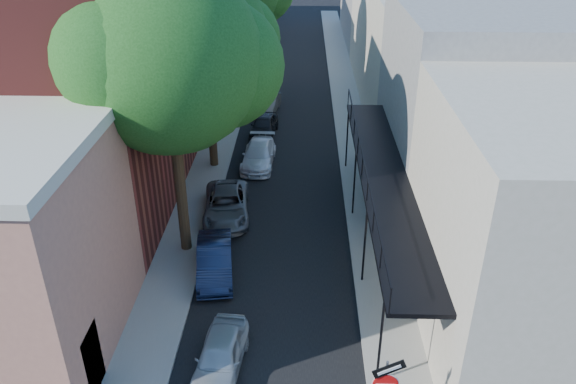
# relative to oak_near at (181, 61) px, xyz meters

# --- Properties ---
(road_surface) EXTENTS (6.00, 64.00, 0.01)m
(road_surface) POSITION_rel_oak_near_xyz_m (3.37, 19.74, -7.87)
(road_surface) COLOR black
(road_surface) RESTS_ON ground
(sidewalk_left) EXTENTS (2.00, 64.00, 0.12)m
(sidewalk_left) POSITION_rel_oak_near_xyz_m (-0.63, 19.74, -7.82)
(sidewalk_left) COLOR gray
(sidewalk_left) RESTS_ON ground
(sidewalk_right) EXTENTS (2.00, 64.00, 0.12)m
(sidewalk_right) POSITION_rel_oak_near_xyz_m (7.37, 19.74, -7.82)
(sidewalk_right) COLOR gray
(sidewalk_right) RESTS_ON ground
(buildings_left) EXTENTS (10.10, 59.10, 12.00)m
(buildings_left) POSITION_rel_oak_near_xyz_m (-5.93, 18.50, -2.94)
(buildings_left) COLOR tan
(buildings_left) RESTS_ON ground
(buildings_right) EXTENTS (9.80, 55.00, 10.00)m
(buildings_right) POSITION_rel_oak_near_xyz_m (12.36, 19.23, -3.45)
(buildings_right) COLOR beige
(buildings_right) RESTS_ON ground
(oak_near) EXTENTS (7.48, 6.80, 11.42)m
(oak_near) POSITION_rel_oak_near_xyz_m (0.00, 0.00, 0.00)
(oak_near) COLOR #332314
(oak_near) RESTS_ON ground
(oak_mid) EXTENTS (6.60, 6.00, 10.20)m
(oak_mid) POSITION_rel_oak_near_xyz_m (-0.05, 7.97, -0.82)
(oak_mid) COLOR #332314
(oak_mid) RESTS_ON ground
(parked_car_a) EXTENTS (1.67, 3.52, 1.16)m
(parked_car_a) POSITION_rel_oak_near_xyz_m (1.89, -6.83, -7.30)
(parked_car_a) COLOR #A2ACB3
(parked_car_a) RESTS_ON ground
(parked_car_b) EXTENTS (1.82, 3.93, 1.25)m
(parked_car_b) POSITION_rel_oak_near_xyz_m (1.00, -1.87, -7.26)
(parked_car_b) COLOR #121C38
(parked_car_b) RESTS_ON ground
(parked_car_c) EXTENTS (2.42, 4.51, 1.21)m
(parked_car_c) POSITION_rel_oak_near_xyz_m (0.92, 2.49, -7.28)
(parked_car_c) COLOR slate
(parked_car_c) RESTS_ON ground
(parked_car_d) EXTENTS (1.83, 4.14, 1.18)m
(parked_car_d) POSITION_rel_oak_near_xyz_m (1.97, 8.01, -7.29)
(parked_car_d) COLOR white
(parked_car_d) RESTS_ON ground
(parked_car_e) EXTENTS (1.79, 3.68, 1.21)m
(parked_car_e) POSITION_rel_oak_near_xyz_m (1.97, 12.24, -7.27)
(parked_car_e) COLOR black
(parked_car_e) RESTS_ON ground
(parked_car_f) EXTENTS (1.68, 3.74, 1.19)m
(parked_car_f) POSITION_rel_oak_near_xyz_m (1.97, 16.13, -7.28)
(parked_car_f) COLOR #635D53
(parked_car_f) RESTS_ON ground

